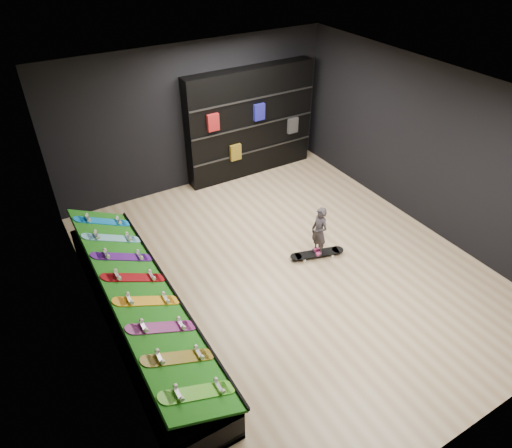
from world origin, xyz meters
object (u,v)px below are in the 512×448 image
back_shelving (250,123)px  display_rack (141,315)px  child (318,240)px  floor_skateboard (317,255)px

back_shelving → display_rack: bearing=-138.5°
display_rack → back_shelving: (3.76, 3.32, 0.94)m
display_rack → back_shelving: bearing=41.5°
back_shelving → child: (-0.57, -3.32, -0.82)m
display_rack → floor_skateboard: 3.19m
back_shelving → child: bearing=-99.8°
floor_skateboard → child: child is taller
child → display_rack: bearing=-91.7°
back_shelving → child: 3.46m
floor_skateboard → child: (0.00, 0.00, 0.33)m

